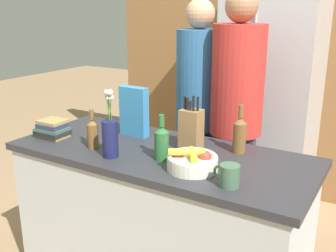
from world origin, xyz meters
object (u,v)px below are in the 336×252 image
Objects in this scene: fruit_bowl at (192,161)px; cereal_box at (134,112)px; refrigerator at (270,94)px; bottle_wine at (240,134)px; person_in_blue at (236,112)px; knife_block at (191,129)px; flower_vase at (110,135)px; book_stack at (52,129)px; bottle_vinegar at (162,142)px; coffee_mug at (229,176)px; bottle_oil at (93,133)px; person_at_sink at (198,108)px.

fruit_bowl is 0.82× the size of cereal_box.
bottle_wine is (0.18, -1.16, 0.01)m from refrigerator.
person_in_blue is at bearing -90.58° from refrigerator.
cereal_box is (-0.42, 0.04, 0.03)m from knife_block.
flower_vase is at bearing -143.71° from bottle_wine.
bottle_vinegar is (0.77, 0.03, 0.05)m from book_stack.
coffee_mug is 1.20m from book_stack.
bottle_oil is at bearing -110.08° from refrigerator.
flower_vase is 2.80× the size of coffee_mug.
bottle_vinegar is 0.14× the size of person_in_blue.
bottle_oil is at bearing -173.59° from bottle_vinegar.
bottle_wine is (0.74, 0.35, 0.02)m from bottle_oil.
cereal_box is 0.67m from bottle_wine.
person_at_sink is (-0.38, 0.82, 0.04)m from fruit_bowl.
refrigerator is 1.74m from book_stack.
person_at_sink is at bearing 113.25° from knife_block.
bottle_oil is 0.92× the size of bottle_vinegar.
bottle_wine is (0.25, 0.09, -0.01)m from knife_block.
flower_vase is 0.68m from coffee_mug.
knife_block is 1.39× the size of bottle_oil.
knife_block is 0.55m from bottle_oil.
flower_vase is 0.92m from person_in_blue.
flower_vase is at bearing 178.72° from coffee_mug.
refrigerator is 8.76× the size of bottle_oil.
person_at_sink is at bearing 73.80° from bottle_oil.
knife_block reaches higher than bottle_wine.
bottle_vinegar is at bearing -35.55° from cereal_box.
flower_vase is 1.20× the size of cereal_box.
bottle_vinegar is at bearing 2.05° from book_stack.
bottle_wine is at bearing 36.29° from flower_vase.
bottle_vinegar reaches higher than coffee_mug.
person_in_blue reaches higher than bottle_vinegar.
fruit_bowl is 0.68× the size of flower_vase.
knife_block is 1.02× the size of cereal_box.
refrigerator reaches higher than bottle_vinegar.
bottle_oil is at bearing 161.40° from flower_vase.
cereal_box is 0.51m from book_stack.
person_in_blue is (0.12, 0.74, 0.01)m from bottle_vinegar.
bottle_vinegar reaches higher than book_stack.
fruit_bowl is 0.63m from bottle_oil.
book_stack is 1.17m from person_in_blue.
refrigerator reaches higher than fruit_bowl.
knife_block reaches higher than book_stack.
coffee_mug is 0.86m from bottle_oil.
fruit_bowl is at bearing -0.72° from book_stack.
cereal_box reaches higher than book_stack.
bottle_wine is at bearing 25.65° from bottle_oil.
refrigerator is 0.75m from person_at_sink.
flower_vase reaches higher than cereal_box.
refrigerator is 5.32× the size of flower_vase.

